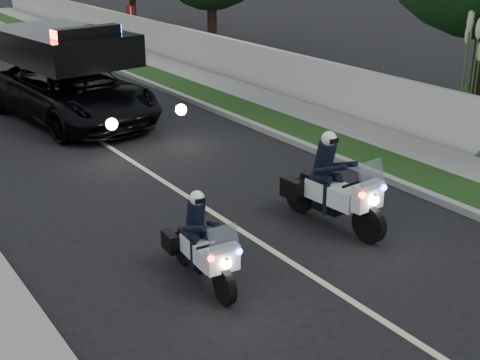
% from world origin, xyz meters
% --- Properties ---
extents(ground, '(120.00, 120.00, 0.00)m').
position_xyz_m(ground, '(0.00, 0.00, 0.00)').
color(ground, black).
rests_on(ground, ground).
extents(curb_right, '(0.20, 60.00, 0.15)m').
position_xyz_m(curb_right, '(4.10, 10.00, 0.07)').
color(curb_right, gray).
rests_on(curb_right, ground).
extents(grass_verge, '(1.20, 60.00, 0.16)m').
position_xyz_m(grass_verge, '(4.80, 10.00, 0.08)').
color(grass_verge, '#193814').
rests_on(grass_verge, ground).
extents(sidewalk_right, '(1.40, 60.00, 0.16)m').
position_xyz_m(sidewalk_right, '(6.10, 10.00, 0.08)').
color(sidewalk_right, gray).
rests_on(sidewalk_right, ground).
extents(property_wall, '(0.22, 60.00, 1.50)m').
position_xyz_m(property_wall, '(7.10, 10.00, 0.75)').
color(property_wall, beige).
rests_on(property_wall, ground).
extents(lane_marking, '(0.12, 50.00, 0.01)m').
position_xyz_m(lane_marking, '(0.00, 10.00, 0.00)').
color(lane_marking, '#BFB78C').
rests_on(lane_marking, ground).
extents(police_moto_left, '(0.76, 1.81, 1.50)m').
position_xyz_m(police_moto_left, '(-1.55, -0.29, 0.00)').
color(police_moto_left, silver).
rests_on(police_moto_left, ground).
extents(police_moto_right, '(0.93, 2.20, 1.82)m').
position_xyz_m(police_moto_right, '(1.55, 0.17, 0.00)').
color(police_moto_right, white).
rests_on(police_moto_right, ground).
extents(police_suv, '(3.65, 6.56, 3.04)m').
position_xyz_m(police_suv, '(0.15, 9.83, 0.00)').
color(police_suv, black).
rests_on(police_suv, ground).
extents(sign_post, '(0.41, 0.41, 2.28)m').
position_xyz_m(sign_post, '(6.00, 18.26, 0.00)').
color(sign_post, '#B00C1A').
rests_on(sign_post, ground).
extents(pampas_mid, '(1.70, 1.70, 3.70)m').
position_xyz_m(pampas_mid, '(7.60, 2.03, 0.00)').
color(pampas_mid, beige).
rests_on(pampas_mid, ground).
extents(tree_right_b, '(7.99, 7.99, 11.05)m').
position_xyz_m(tree_right_b, '(9.71, 3.30, 0.00)').
color(tree_right_b, '#164216').
rests_on(tree_right_b, ground).
extents(tree_right_c, '(6.37, 6.37, 8.42)m').
position_xyz_m(tree_right_c, '(9.83, 17.91, 0.00)').
color(tree_right_c, black).
rests_on(tree_right_c, ground).
extents(tree_right_d, '(6.28, 6.28, 9.11)m').
position_xyz_m(tree_right_d, '(9.38, 17.05, 0.00)').
color(tree_right_d, '#154016').
rests_on(tree_right_d, ground).
extents(tree_right_e, '(6.56, 6.56, 8.58)m').
position_xyz_m(tree_right_e, '(9.81, 26.22, 0.00)').
color(tree_right_e, black).
rests_on(tree_right_e, ground).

